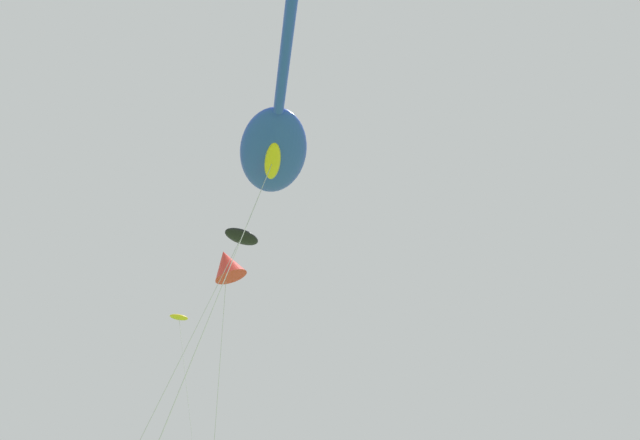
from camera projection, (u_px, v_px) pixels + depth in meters
big_show_kite at (274, 149)px, 20.76m from camera, size 6.93×8.24×16.78m
small_kite_diamond_red at (241, 238)px, 18.58m from camera, size 4.48×1.08×12.58m
small_kite_streamer_purple at (227, 264)px, 22.29m from camera, size 2.60×2.22×14.43m
small_kite_stunt_black at (179, 321)px, 28.85m from camera, size 1.59×5.29×15.16m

